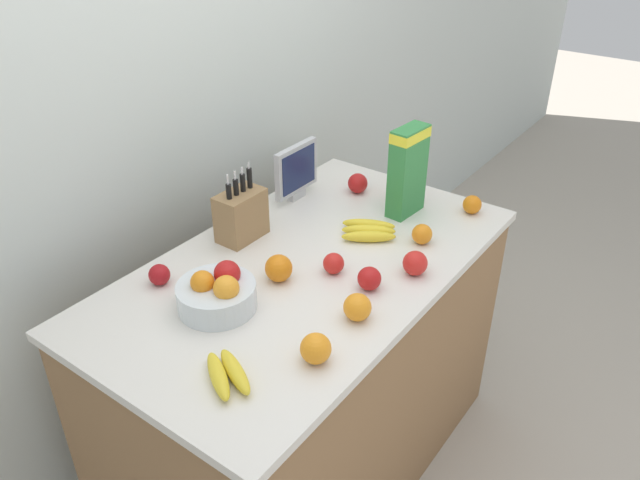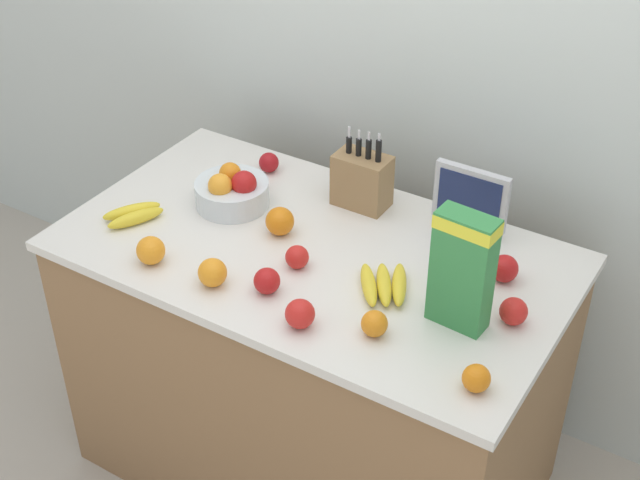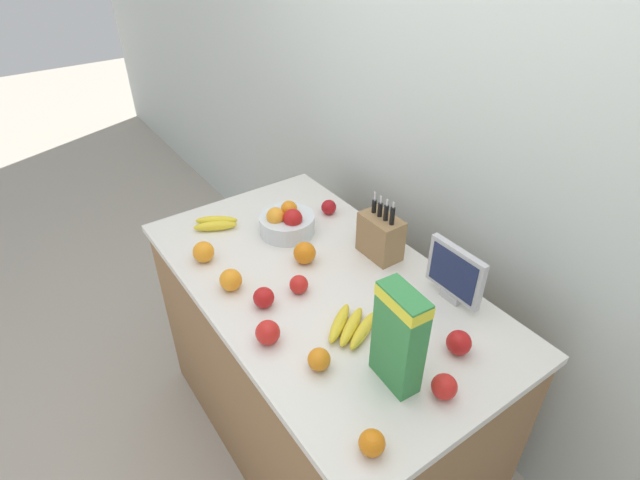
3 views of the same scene
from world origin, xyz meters
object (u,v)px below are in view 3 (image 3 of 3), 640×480
Objects in this scene: orange_by_cereal at (372,443)px; knife_block at (381,236)px; apple_middle at (268,332)px; banana_bunch_right at (351,326)px; banana_bunch_left at (216,223)px; orange_back_center at (231,280)px; apple_near_bananas at (444,387)px; small_monitor at (455,273)px; apple_front at (459,343)px; fruit_bowl at (287,222)px; orange_mid_right at (305,253)px; orange_front_left at (203,252)px; apple_rightmost at (329,207)px; apple_leftmost at (299,284)px; cereal_box at (399,335)px; orange_mid_left at (319,359)px; apple_by_knife_block at (263,297)px.

knife_block is at bearing 138.11° from orange_by_cereal.
banana_bunch_right is at bearing 64.91° from apple_middle.
banana_bunch_right is (0.80, 0.10, -0.00)m from banana_bunch_left.
orange_back_center is at bearing -104.46° from knife_block.
apple_middle is 1.14× the size of orange_by_cereal.
knife_block is at bearing 154.79° from apple_near_bananas.
small_monitor is 2.92× the size of apple_front.
banana_bunch_right is at bearing 28.48° from orange_back_center.
apple_middle is (-0.11, -0.24, 0.02)m from banana_bunch_right.
apple_front is at bearing 39.82° from banana_bunch_right.
banana_bunch_left is at bearing -163.73° from apple_front.
fruit_bowl reaches higher than orange_mid_right.
orange_back_center reaches higher than apple_front.
banana_bunch_left is 2.86× the size of orange_by_cereal.
small_monitor is at bearing 41.12° from orange_front_left.
orange_front_left is at bearing -92.61° from fruit_bowl.
knife_block is 3.98× the size of apple_rightmost.
apple_near_bananas is at bearing -1.64° from orange_mid_right.
knife_block is at bearing -2.20° from apple_rightmost.
cereal_box is at bearing 2.14° from apple_leftmost.
knife_block is 0.34m from small_monitor.
orange_mid_right is at bearing 178.36° from apple_near_bananas.
apple_middle is at bearing -177.00° from orange_by_cereal.
banana_bunch_right is at bearing -52.59° from knife_block.
banana_bunch_right is 2.84× the size of apple_middle.
orange_by_cereal is 0.99× the size of orange_mid_left.
fruit_bowl reaches higher than apple_rightmost.
apple_middle is 0.19m from orange_mid_left.
apple_front is 0.96× the size of orange_back_center.
fruit_bowl is at bearing 167.77° from banana_bunch_right.
apple_near_bananas is 0.90× the size of orange_front_left.
banana_bunch_right is at bearing 149.06° from orange_by_cereal.
small_monitor is 0.66m from orange_by_cereal.
apple_leftmost is at bearing 163.51° from orange_by_cereal.
orange_front_left is 0.68m from orange_mid_left.
knife_block is at bearing 147.71° from cereal_box.
knife_block is 0.61m from cereal_box.
knife_block reaches higher than banana_bunch_left.
banana_bunch_left is 2.99× the size of apple_rightmost.
fruit_bowl is 0.95m from apple_near_bananas.
cereal_box is at bearing 14.43° from orange_front_left.
apple_near_bananas reaches higher than apple_rightmost.
orange_by_cereal is at bearing 0.34° from orange_back_center.
apple_rightmost is 0.85× the size of apple_front.
knife_block is 0.80× the size of cereal_box.
orange_back_center reaches higher than apple_middle.
cereal_box reaches higher than apple_by_knife_block.
orange_mid_left is (0.87, -0.08, 0.01)m from banana_bunch_left.
apple_middle is at bearing -3.94° from orange_back_center.
cereal_box is 0.27m from banana_bunch_right.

